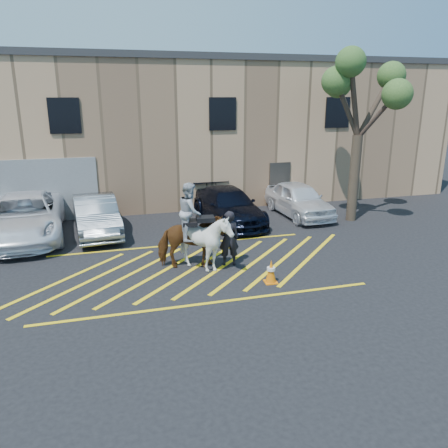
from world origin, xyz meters
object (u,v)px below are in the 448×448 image
object	(u,v)px
car_white_pickup	(25,217)
car_silver_sedan	(96,215)
mounted_bay	(191,235)
handler	(229,238)
saddled_white	(206,241)
traffic_cone	(271,271)
tree	(362,89)
car_white_suv	(299,199)
car_blue_suv	(228,206)

from	to	relation	value
car_white_pickup	car_silver_sedan	bearing A→B (deg)	-5.69
car_white_pickup	mounted_bay	world-z (taller)	mounted_bay
handler	saddled_white	xyz separation A→B (m)	(-0.83, -0.21, 0.04)
traffic_cone	tree	size ratio (longest dim) A/B	0.10
car_silver_sedan	handler	size ratio (longest dim) A/B	2.50
car_white_pickup	saddled_white	distance (m)	7.96
tree	car_white_suv	bearing A→B (deg)	145.91
traffic_cone	tree	bearing A→B (deg)	42.28
mounted_bay	saddled_white	bearing A→B (deg)	-33.17
car_white_pickup	car_silver_sedan	world-z (taller)	car_white_pickup
car_white_pickup	tree	bearing A→B (deg)	-7.62
car_silver_sedan	mounted_bay	distance (m)	5.58
car_silver_sedan	tree	xyz separation A→B (m)	(11.08, -1.02, 4.93)
car_silver_sedan	car_blue_suv	world-z (taller)	car_silver_sedan
mounted_bay	saddled_white	xyz separation A→B (m)	(0.43, -0.28, -0.18)
car_silver_sedan	saddled_white	bearing A→B (deg)	-61.16
car_white_pickup	car_blue_suv	world-z (taller)	car_white_pickup
car_blue_suv	traffic_cone	bearing A→B (deg)	-100.07
saddled_white	traffic_cone	xyz separation A→B (m)	(1.65, -1.51, -0.60)
traffic_cone	car_blue_suv	bearing A→B (deg)	85.02
car_silver_sedan	traffic_cone	xyz separation A→B (m)	(5.06, -6.50, -0.40)
car_white_pickup	tree	world-z (taller)	tree
car_silver_sedan	car_white_suv	size ratio (longest dim) A/B	1.02
car_blue_suv	traffic_cone	xyz separation A→B (m)	(-0.58, -6.62, -0.38)
car_silver_sedan	tree	size ratio (longest dim) A/B	0.64
traffic_cone	car_white_pickup	bearing A→B (deg)	139.44
tree	saddled_white	bearing A→B (deg)	-152.68
saddled_white	traffic_cone	distance (m)	2.32
car_blue_suv	tree	size ratio (longest dim) A/B	0.70
car_blue_suv	saddled_white	world-z (taller)	saddled_white
car_blue_suv	mounted_bay	size ratio (longest dim) A/B	1.81
tree	car_white_pickup	bearing A→B (deg)	175.22
car_white_pickup	traffic_cone	world-z (taller)	car_white_pickup
car_blue_suv	saddled_white	size ratio (longest dim) A/B	2.67
handler	car_white_pickup	bearing A→B (deg)	-30.34
saddled_white	car_white_pickup	bearing A→B (deg)	139.98
traffic_cone	tree	distance (m)	9.73
tree	traffic_cone	bearing A→B (deg)	-137.72
car_silver_sedan	car_white_suv	xyz separation A→B (m)	(9.10, 0.32, 0.01)
handler	mounted_bay	xyz separation A→B (m)	(-1.26, 0.07, 0.21)
handler	tree	distance (m)	9.15
car_white_pickup	car_blue_suv	distance (m)	8.33
saddled_white	tree	bearing A→B (deg)	27.32
car_blue_suv	saddled_white	distance (m)	5.58
car_white_suv	mounted_bay	world-z (taller)	mounted_bay
car_silver_sedan	traffic_cone	bearing A→B (deg)	-57.61
car_white_pickup	car_silver_sedan	xyz separation A→B (m)	(2.69, -0.13, -0.09)
mounted_bay	tree	bearing A→B (deg)	24.43
car_white_pickup	mounted_bay	bearing A→B (deg)	-43.33
car_blue_suv	car_white_suv	world-z (taller)	car_white_suv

